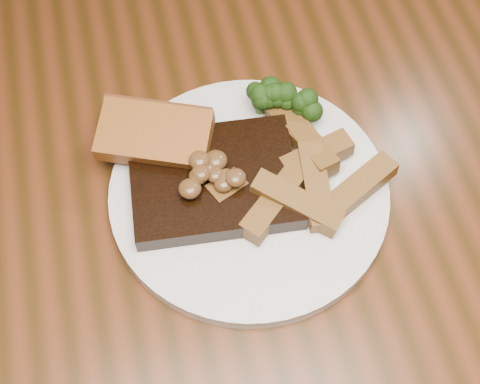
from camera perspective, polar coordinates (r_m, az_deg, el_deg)
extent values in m
plane|color=#35150C|center=(1.41, -0.92, -15.83)|extent=(4.50, 4.50, 0.00)
cube|color=#4B220F|center=(0.73, -1.70, -1.27)|extent=(1.60, 0.90, 0.04)
cylinder|color=black|center=(1.68, -7.95, 14.53)|extent=(0.04, 0.04, 0.39)
cylinder|color=black|center=(1.62, 8.04, 12.40)|extent=(0.04, 0.04, 0.39)
cylinder|color=black|center=(1.49, -1.72, 7.43)|extent=(0.04, 0.04, 0.39)
cylinder|color=silver|center=(0.71, 0.77, -0.14)|extent=(0.31, 0.31, 0.01)
cube|color=black|center=(0.70, -2.20, 0.92)|extent=(0.18, 0.15, 0.03)
cube|color=#BDB392|center=(0.67, -1.10, -3.45)|extent=(0.14, 0.03, 0.02)
cube|color=#974C1B|center=(0.73, -7.10, 3.89)|extent=(0.13, 0.10, 0.03)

